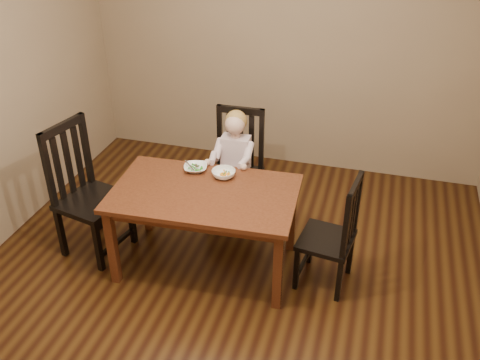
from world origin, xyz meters
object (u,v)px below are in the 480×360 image
(chair_left, at_px, (86,193))
(toddler, at_px, (235,157))
(dining_table, at_px, (205,200))
(chair_right, at_px, (333,236))
(bowl_peas, at_px, (196,168))
(chair_child, at_px, (237,168))
(bowl_veg, at_px, (224,174))

(chair_left, height_order, toddler, chair_left)
(dining_table, relative_size, chair_right, 1.54)
(chair_left, height_order, bowl_peas, chair_left)
(chair_child, distance_m, bowl_veg, 0.56)
(chair_left, bearing_deg, bowl_peas, 124.06)
(chair_left, bearing_deg, toddler, 138.40)
(dining_table, relative_size, bowl_peas, 7.77)
(chair_left, distance_m, chair_right, 1.97)
(chair_right, bearing_deg, chair_left, 100.57)
(dining_table, bearing_deg, toddler, 86.80)
(toddler, relative_size, bowl_veg, 2.99)
(dining_table, bearing_deg, bowl_peas, 121.24)
(dining_table, xyz_separation_m, toddler, (0.04, 0.69, 0.02))
(chair_right, distance_m, toddler, 1.15)
(toddler, bearing_deg, bowl_veg, 93.71)
(toddler, distance_m, bowl_peas, 0.47)
(chair_left, relative_size, bowl_veg, 6.02)
(dining_table, bearing_deg, chair_right, 2.99)
(chair_child, distance_m, toddler, 0.15)
(chair_child, distance_m, chair_right, 1.17)
(chair_right, height_order, bowl_peas, chair_right)
(chair_child, relative_size, bowl_veg, 5.49)
(chair_child, relative_size, chair_left, 0.91)
(chair_child, height_order, toddler, chair_child)
(dining_table, height_order, toddler, toddler)
(dining_table, distance_m, bowl_veg, 0.28)
(chair_child, height_order, chair_left, chair_left)
(bowl_peas, bearing_deg, bowl_veg, -8.07)
(dining_table, xyz_separation_m, bowl_veg, (0.08, 0.24, 0.11))
(chair_right, height_order, toddler, chair_right)
(chair_child, distance_m, bowl_peas, 0.56)
(chair_child, relative_size, toddler, 1.83)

